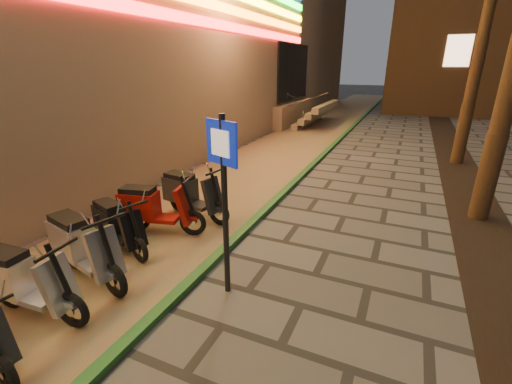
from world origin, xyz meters
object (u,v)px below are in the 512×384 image
at_px(pedestrian_sign, 224,184).
at_px(scooter_5, 22,281).
at_px(scooter_7, 116,224).
at_px(scooter_8, 152,208).
at_px(scooter_9, 189,193).
at_px(scooter_6, 81,246).

distance_m(pedestrian_sign, scooter_5, 3.01).
bearing_deg(scooter_5, pedestrian_sign, 29.65).
distance_m(scooter_7, scooter_8, 0.81).
height_order(scooter_7, scooter_8, scooter_8).
bearing_deg(scooter_7, scooter_5, -65.80).
bearing_deg(pedestrian_sign, scooter_9, 155.95).
relative_size(pedestrian_sign, scooter_6, 1.46).
bearing_deg(scooter_9, scooter_7, -92.99).
height_order(scooter_5, scooter_7, scooter_5).
xyz_separation_m(pedestrian_sign, scooter_8, (-2.31, 1.11, -1.18)).
height_order(scooter_6, scooter_8, scooter_6).
bearing_deg(scooter_9, pedestrian_sign, -35.32).
bearing_deg(scooter_6, scooter_8, 103.80).
bearing_deg(pedestrian_sign, scooter_8, 175.25).
relative_size(pedestrian_sign, scooter_5, 1.56).
height_order(scooter_6, scooter_9, scooter_6).
xyz_separation_m(scooter_5, scooter_7, (-0.21, 1.89, -0.04)).
bearing_deg(pedestrian_sign, scooter_6, -144.34).
relative_size(scooter_5, scooter_7, 1.10).
distance_m(pedestrian_sign, scooter_8, 2.82).
distance_m(scooter_5, scooter_7, 1.90).
distance_m(scooter_6, scooter_8, 1.71).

